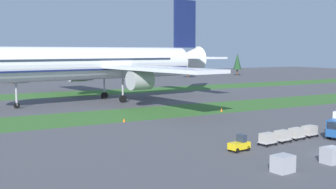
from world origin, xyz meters
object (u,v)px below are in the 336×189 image
Objects in this scene: baggage_tug at (240,144)px; uld_container_0 at (283,164)px; cargo_dolly_fourth at (310,130)px; taxiway_marker_1 at (124,120)px; taxiway_marker_0 at (222,110)px; cargo_dolly_lead at (268,138)px; cargo_dolly_third at (296,133)px; airliner at (103,63)px; uld_container_1 at (332,155)px; cargo_dolly_second at (283,135)px.

baggage_tug is 9.11m from uld_container_0.
baggage_tug reaches higher than cargo_dolly_fourth.
uld_container_0 is 2.92× the size of taxiway_marker_1.
cargo_dolly_lead is at bearing -115.29° from taxiway_marker_0.
taxiway_marker_0 is at bearing -40.24° from baggage_tug.
cargo_dolly_third is 28.13m from taxiway_marker_1.
taxiway_marker_0 reaches higher than taxiway_marker_1.
uld_container_0 is at bearing 160.84° from baggage_tug.
cargo_dolly_fourth is 29.41m from taxiway_marker_1.
airliner is 31.52m from taxiway_marker_0.
taxiway_marker_0 is (12.65, 36.56, -0.51)m from uld_container_1.
taxiway_marker_0 is at bearing -159.40° from airliner.
uld_container_1 is 38.69m from taxiway_marker_0.
cargo_dolly_second is 27.10m from taxiway_marker_1.
baggage_tug reaches higher than taxiway_marker_1.
cargo_dolly_second is at bearing 45.79° from uld_container_0.
airliner is 54.00m from cargo_dolly_second.
taxiway_marker_1 is at bearing 104.40° from uld_container_1.
uld_container_1 is at bearing 134.01° from cargo_dolly_fourth.
taxiway_marker_0 is (9.85, 26.54, -0.57)m from cargo_dolly_second.
uld_container_1 is at bearing -109.09° from taxiway_marker_0.
uld_container_1 is at bearing -158.17° from baggage_tug.
taxiway_marker_0 is at bearing -22.47° from cargo_dolly_third.
cargo_dolly_lead is 11.76m from uld_container_0.
cargo_dolly_lead is 1.00× the size of cargo_dolly_second.
uld_container_0 is (-15.44, -10.72, -0.07)m from cargo_dolly_fourth.
cargo_dolly_second is 1.00× the size of cargo_dolly_fourth.
baggage_tug is 1.37× the size of uld_container_0.
uld_container_1 is at bearing -0.45° from uld_container_0.
cargo_dolly_fourth is at bearing 34.78° from uld_container_0.
baggage_tug reaches higher than taxiway_marker_0.
uld_container_1 is 2.92× the size of taxiway_marker_1.
cargo_dolly_lead is 5.80m from cargo_dolly_third.
baggage_tug is 10.30m from uld_container_1.
cargo_dolly_third is 2.90m from cargo_dolly_fourth.
cargo_dolly_second is 3.44× the size of taxiway_marker_0.
uld_container_0 is 34.48m from taxiway_marker_1.
cargo_dolly_lead is 29.78m from taxiway_marker_0.
uld_container_0 is at bearing 117.23° from cargo_dolly_fourth.
cargo_dolly_second is 10.40m from uld_container_1.
taxiway_marker_1 is at bearing 93.27° from uld_container_0.
cargo_dolly_third is at bearing -179.78° from airliner.
uld_container_0 is 6.88m from uld_container_1.
baggage_tug is at bearing -122.69° from taxiway_marker_0.
cargo_dolly_fourth is 1.19× the size of uld_container_1.
cargo_dolly_fourth is at bearing -90.00° from cargo_dolly_second.
taxiway_marker_0 is at bearing -16.58° from cargo_dolly_fourth.
airliner is at bearing 3.58° from cargo_dolly_fourth.
cargo_dolly_lead is 2.90m from cargo_dolly_second.
airliner reaches higher than cargo_dolly_second.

